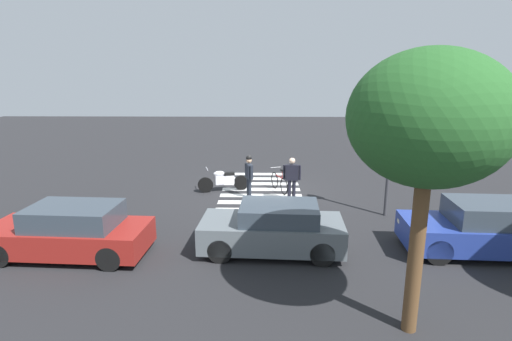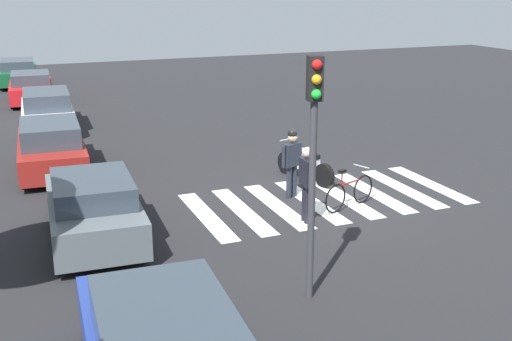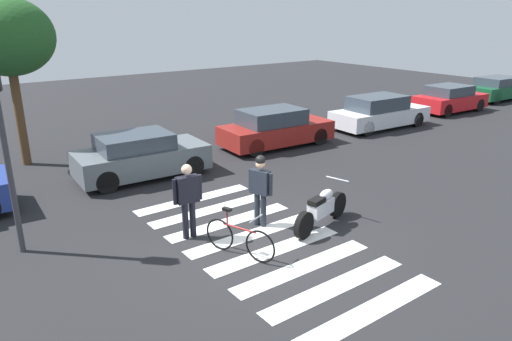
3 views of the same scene
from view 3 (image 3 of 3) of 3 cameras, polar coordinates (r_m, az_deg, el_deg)
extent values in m
plane|color=#232326|center=(10.69, 0.84, -8.61)|extent=(60.00, 60.00, 0.00)
cylinder|color=black|center=(12.00, 9.78, -4.07)|extent=(0.65, 0.30, 0.64)
cylinder|color=black|center=(10.78, 5.79, -6.58)|extent=(0.65, 0.30, 0.64)
cube|color=silver|center=(11.27, 7.81, -4.50)|extent=(0.85, 0.48, 0.36)
ellipsoid|color=silver|center=(11.36, 8.46, -2.88)|extent=(0.53, 0.36, 0.24)
cube|color=black|center=(11.02, 7.32, -3.68)|extent=(0.49, 0.35, 0.12)
cylinder|color=#A5A5AD|center=(11.69, 9.78, -1.02)|extent=(0.20, 0.61, 0.04)
torus|color=black|center=(9.74, 0.51, -9.15)|extent=(0.29, 0.68, 0.71)
torus|color=black|center=(10.27, -4.38, -7.66)|extent=(0.29, 0.68, 0.71)
cylinder|color=maroon|center=(9.87, -2.02, -6.94)|extent=(0.32, 0.77, 0.04)
cylinder|color=maroon|center=(9.96, -3.50, -5.63)|extent=(0.04, 0.04, 0.34)
cube|color=black|center=(9.89, -3.52, -4.68)|extent=(0.16, 0.22, 0.06)
cylinder|color=#99999E|center=(9.52, -0.01, -5.79)|extent=(0.44, 0.19, 0.03)
cylinder|color=black|center=(10.80, -8.50, -6.01)|extent=(0.14, 0.14, 0.86)
cylinder|color=black|center=(10.86, -7.63, -5.82)|extent=(0.14, 0.14, 0.86)
cube|color=black|center=(10.54, -8.24, -2.27)|extent=(0.52, 0.24, 0.61)
sphere|color=beige|center=(10.39, -8.36, 0.11)|extent=(0.23, 0.23, 0.23)
cylinder|color=black|center=(10.44, -9.76, -2.56)|extent=(0.09, 0.09, 0.58)
cylinder|color=black|center=(10.66, -6.76, -1.97)|extent=(0.09, 0.09, 0.58)
cylinder|color=#1E232D|center=(11.37, 0.14, -4.62)|extent=(0.14, 0.14, 0.82)
cylinder|color=#1E232D|center=(11.28, 0.89, -4.82)|extent=(0.14, 0.14, 0.82)
cube|color=#1E232D|center=(11.06, 0.52, -1.41)|extent=(0.34, 0.51, 0.58)
sphere|color=tan|center=(10.92, 0.53, 0.76)|extent=(0.22, 0.22, 0.22)
cylinder|color=#1E232D|center=(11.22, -0.70, -1.12)|extent=(0.09, 0.09, 0.55)
cylinder|color=#1E232D|center=(10.92, 1.78, -1.70)|extent=(0.09, 0.09, 0.55)
sphere|color=black|center=(10.89, 0.53, 1.26)|extent=(0.23, 0.23, 0.23)
cube|color=silver|center=(8.75, 13.92, -15.95)|extent=(3.37, 0.45, 0.01)
cube|color=silver|center=(9.24, 9.56, -13.61)|extent=(3.37, 0.45, 0.01)
cube|color=silver|center=(9.78, 5.73, -11.46)|extent=(3.37, 0.45, 0.01)
cube|color=silver|center=(10.38, 2.37, -9.50)|extent=(3.37, 0.45, 0.01)
cube|color=silver|center=(11.01, -0.58, -7.73)|extent=(3.37, 0.45, 0.01)
cube|color=silver|center=(11.69, -3.18, -6.14)|extent=(3.37, 0.45, 0.01)
cube|color=silver|center=(12.39, -5.48, -4.72)|extent=(3.37, 0.45, 0.01)
cube|color=silver|center=(13.11, -7.52, -3.45)|extent=(3.37, 0.45, 0.01)
cube|color=#F2EDCC|center=(14.50, -27.93, -0.60)|extent=(0.09, 0.20, 0.12)
cube|color=#F2EDCC|center=(13.39, -27.36, -1.99)|extent=(0.09, 0.20, 0.12)
cylinder|color=black|center=(16.23, -10.01, 2.00)|extent=(0.67, 0.26, 0.66)
cylinder|color=black|center=(14.87, -7.59, 0.58)|extent=(0.67, 0.26, 0.66)
cylinder|color=black|center=(15.43, -19.17, 0.36)|extent=(0.67, 0.26, 0.66)
cylinder|color=black|center=(14.00, -17.52, -1.31)|extent=(0.67, 0.26, 0.66)
cube|color=slate|center=(15.01, -13.55, 1.28)|extent=(4.05, 1.99, 0.74)
cube|color=#333D47|center=(14.79, -14.44, 3.39)|extent=(2.22, 1.68, 0.47)
cube|color=#F2EDCC|center=(16.19, -7.85, 3.30)|extent=(0.09, 0.20, 0.12)
cube|color=#F2EDCC|center=(15.21, -5.98, 2.37)|extent=(0.09, 0.20, 0.12)
cylinder|color=black|center=(19.59, 4.63, 5.07)|extent=(0.66, 0.25, 0.65)
cylinder|color=black|center=(18.43, 7.60, 4.10)|extent=(0.66, 0.25, 0.65)
cylinder|color=black|center=(17.98, -2.82, 3.87)|extent=(0.66, 0.25, 0.65)
cylinder|color=black|center=(16.71, -0.10, 2.75)|extent=(0.66, 0.25, 0.65)
cube|color=maroon|center=(18.08, 2.46, 4.61)|extent=(4.41, 2.00, 0.69)
cube|color=#333D47|center=(17.82, 1.92, 6.49)|extent=(2.42, 1.68, 0.57)
cube|color=#F2EDCC|center=(19.76, 6.53, 6.03)|extent=(0.09, 0.20, 0.12)
cube|color=#F2EDCC|center=(18.93, 8.73, 5.37)|extent=(0.09, 0.20, 0.12)
cylinder|color=black|center=(23.39, 15.86, 6.63)|extent=(0.65, 0.25, 0.64)
cylinder|color=black|center=(22.44, 18.82, 5.85)|extent=(0.65, 0.25, 0.64)
cylinder|color=black|center=(21.18, 10.24, 5.84)|extent=(0.65, 0.25, 0.64)
cylinder|color=black|center=(20.12, 13.26, 4.97)|extent=(0.65, 0.25, 0.64)
cube|color=silver|center=(21.71, 14.69, 6.34)|extent=(4.67, 2.01, 0.66)
cube|color=#333D47|center=(21.42, 14.41, 7.91)|extent=(2.55, 1.69, 0.59)
cube|color=#F2EDCC|center=(23.73, 17.41, 7.35)|extent=(0.09, 0.20, 0.12)
cube|color=#F2EDCC|center=(23.05, 19.57, 6.81)|extent=(0.09, 0.20, 0.12)
cylinder|color=black|center=(27.99, 22.53, 7.80)|extent=(0.66, 0.25, 0.64)
cylinder|color=black|center=(27.15, 25.25, 7.15)|extent=(0.66, 0.25, 0.64)
cylinder|color=black|center=(25.86, 19.11, 7.40)|extent=(0.66, 0.25, 0.64)
cylinder|color=black|center=(24.94, 21.96, 6.70)|extent=(0.66, 0.25, 0.64)
cube|color=red|center=(26.43, 22.31, 7.70)|extent=(4.01, 2.01, 0.68)
cube|color=#333D47|center=(26.18, 22.22, 8.93)|extent=(2.20, 1.70, 0.49)
cube|color=#F2EDCC|center=(28.31, 23.64, 8.38)|extent=(0.09, 0.20, 0.12)
cube|color=#F2EDCC|center=(27.70, 25.62, 7.93)|extent=(0.09, 0.20, 0.12)
cylinder|color=black|center=(32.99, 27.28, 8.67)|extent=(0.73, 0.26, 0.72)
cylinder|color=black|center=(30.41, 24.36, 8.40)|extent=(0.73, 0.26, 0.72)
cylinder|color=black|center=(29.60, 26.94, 7.80)|extent=(0.73, 0.26, 0.72)
cube|color=#14512D|center=(31.27, 27.16, 8.56)|extent=(4.55, 2.05, 0.67)
cube|color=#333D47|center=(31.00, 27.11, 9.57)|extent=(2.49, 1.72, 0.46)
cube|color=#F2EDCC|center=(33.43, 28.26, 9.10)|extent=(0.09, 0.20, 0.12)
cylinder|color=#38383D|center=(10.85, -27.50, -0.56)|extent=(0.12, 0.12, 3.44)
cylinder|color=brown|center=(17.39, -26.51, 5.54)|extent=(0.28, 0.28, 3.08)
ellipsoid|color=#235623|center=(17.08, -27.80, 14.08)|extent=(2.86, 2.86, 2.43)
camera|label=1|loc=(24.52, -24.11, 17.15)|focal=28.25mm
camera|label=2|loc=(16.63, -64.50, 9.61)|focal=44.51mm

